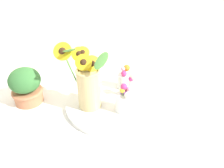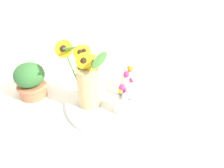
{
  "view_description": "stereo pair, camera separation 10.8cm",
  "coord_description": "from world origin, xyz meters",
  "px_view_note": "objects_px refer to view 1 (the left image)",
  "views": [
    {
      "loc": [
        -0.13,
        -0.8,
        0.72
      ],
      "look_at": [
        -0.0,
        0.1,
        0.13
      ],
      "focal_mm": 35.0,
      "sensor_mm": 36.0,
      "label": 1
    },
    {
      "loc": [
        -0.02,
        -0.8,
        0.72
      ],
      "look_at": [
        -0.0,
        0.1,
        0.13
      ],
      "focal_mm": 35.0,
      "sensor_mm": 36.0,
      "label": 2
    }
  ],
  "objects_px": {
    "mason_jar_sunflowers": "(88,83)",
    "vase_small_back": "(124,79)",
    "potted_plant": "(26,86)",
    "vase_small_center": "(123,100)",
    "vase_bulb_right": "(131,86)",
    "serving_tray": "(112,103)"
  },
  "relations": [
    {
      "from": "vase_small_center",
      "to": "vase_small_back",
      "type": "distance_m",
      "value": 0.2
    },
    {
      "from": "serving_tray",
      "to": "vase_small_back",
      "type": "distance_m",
      "value": 0.16
    },
    {
      "from": "mason_jar_sunflowers",
      "to": "potted_plant",
      "type": "bearing_deg",
      "value": 161.84
    },
    {
      "from": "serving_tray",
      "to": "potted_plant",
      "type": "height_order",
      "value": "potted_plant"
    },
    {
      "from": "vase_small_back",
      "to": "serving_tray",
      "type": "bearing_deg",
      "value": -125.22
    },
    {
      "from": "serving_tray",
      "to": "potted_plant",
      "type": "bearing_deg",
      "value": 168.03
    },
    {
      "from": "vase_small_center",
      "to": "vase_bulb_right",
      "type": "xyz_separation_m",
      "value": [
        0.06,
        0.1,
        0.01
      ]
    },
    {
      "from": "serving_tray",
      "to": "potted_plant",
      "type": "distance_m",
      "value": 0.45
    },
    {
      "from": "vase_bulb_right",
      "to": "vase_small_back",
      "type": "relative_size",
      "value": 1.09
    },
    {
      "from": "vase_small_center",
      "to": "potted_plant",
      "type": "height_order",
      "value": "potted_plant"
    },
    {
      "from": "mason_jar_sunflowers",
      "to": "vase_small_back",
      "type": "distance_m",
      "value": 0.25
    },
    {
      "from": "vase_small_center",
      "to": "vase_small_back",
      "type": "relative_size",
      "value": 1.08
    },
    {
      "from": "mason_jar_sunflowers",
      "to": "vase_small_back",
      "type": "bearing_deg",
      "value": 32.37
    },
    {
      "from": "serving_tray",
      "to": "vase_bulb_right",
      "type": "bearing_deg",
      "value": 12.05
    },
    {
      "from": "potted_plant",
      "to": "mason_jar_sunflowers",
      "type": "bearing_deg",
      "value": -18.16
    },
    {
      "from": "potted_plant",
      "to": "serving_tray",
      "type": "bearing_deg",
      "value": -11.97
    },
    {
      "from": "serving_tray",
      "to": "vase_small_back",
      "type": "bearing_deg",
      "value": 54.78
    },
    {
      "from": "vase_bulb_right",
      "to": "vase_small_back",
      "type": "distance_m",
      "value": 0.1
    },
    {
      "from": "vase_small_back",
      "to": "potted_plant",
      "type": "relative_size",
      "value": 0.73
    },
    {
      "from": "mason_jar_sunflowers",
      "to": "vase_small_back",
      "type": "xyz_separation_m",
      "value": [
        0.2,
        0.13,
        -0.07
      ]
    },
    {
      "from": "mason_jar_sunflowers",
      "to": "vase_bulb_right",
      "type": "distance_m",
      "value": 0.23
    },
    {
      "from": "mason_jar_sunflowers",
      "to": "potted_plant",
      "type": "xyz_separation_m",
      "value": [
        -0.32,
        0.1,
        -0.06
      ]
    }
  ]
}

